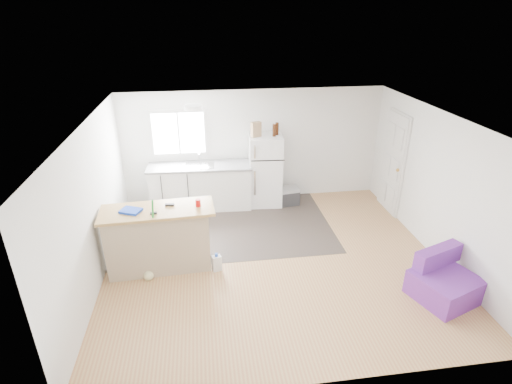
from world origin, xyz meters
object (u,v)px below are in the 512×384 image
Objects in this scene: blue_tray at (131,211)px; kitchen_cabinets at (201,186)px; cleaner_jug at (217,263)px; mop at (150,266)px; bottle_left at (274,130)px; red_cup at (198,203)px; bottle_right at (277,129)px; purple_seat at (443,282)px; cardboard_box at (256,129)px; cooler at (287,196)px; refrigerator at (265,170)px; peninsula at (159,239)px.

kitchen_cabinets is at bearing 63.99° from blue_tray.
cleaner_jug is 1.05m from mop.
red_cup is at bearing -127.58° from bottle_left.
bottle_right reaches higher than red_cup.
bottle_right is at bearing 52.04° from bottle_left.
blue_tray is 1.20× the size of bottle_left.
purple_seat is at bearing -20.73° from red_cup.
cardboard_box is 1.20× the size of bottle_right.
purple_seat is 4.16m from bottle_right.
red_cup reaches higher than cleaner_jug.
kitchen_cabinets is 2.48m from blue_tray.
bottle_left is at bearing 162.64° from cooler.
bottle_left is at bearing 52.42° from red_cup.
refrigerator is 3.31m from mop.
purple_seat is at bearing -61.75° from bottle_right.
purple_seat is 3.45× the size of blue_tray.
bottle_left is at bearing -2.60° from cardboard_box.
mop is at bearing -49.39° from blue_tray.
purple_seat is 4.76m from blue_tray.
bottle_right is at bearing 20.60° from mop.
refrigerator is 4.81× the size of cleaner_jug.
kitchen_cabinets is at bearing 167.80° from cooler.
cooler is 4.50× the size of red_cup.
cardboard_box reaches higher than cleaner_jug.
cleaner_jug is 1.27× the size of bottle_right.
kitchen_cabinets is 8.62× the size of bottle_right.
peninsula is 1.01m from cleaner_jug.
refrigerator is at bearing 2.39° from kitchen_cabinets.
refrigerator is at bearing 101.31° from purple_seat.
peninsula is 3.00m from cardboard_box.
refrigerator reaches higher than cleaner_jug.
blue_tray is 3.11m from cardboard_box.
cardboard_box is at bearing -0.52° from kitchen_cabinets.
peninsula is at bearing 5.79° from blue_tray.
kitchen_cabinets reaches higher than red_cup.
purple_seat is 4.41m from mop.
mop reaches higher than cleaner_jug.
cleaner_jug is 3.13m from bottle_right.
cardboard_box is (-2.29, 3.37, 1.43)m from purple_seat.
mop is 3.72m from bottle_right.
cooler is at bearing -31.54° from bottle_right.
peninsula is 3.22m from bottle_left.
peninsula is 4.36m from purple_seat.
cardboard_box reaches higher than mop.
purple_seat is at bearing -37.63° from mop.
refrigerator is 0.91m from bottle_left.
blue_tray is (-1.25, 0.18, 0.95)m from cleaner_jug.
cardboard_box is at bearing 25.35° from mop.
bottle_left is (0.16, -0.07, 0.89)m from refrigerator.
kitchen_cabinets is 6.80× the size of cleaner_jug.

